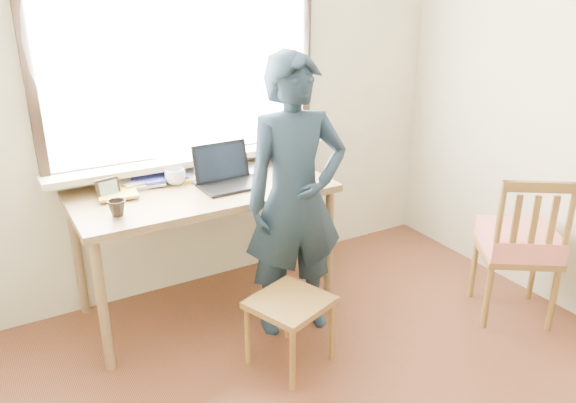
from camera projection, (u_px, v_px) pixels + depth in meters
room_shell at (394, 87)px, 2.07m from camera, size 3.52×4.02×2.61m
desk at (203, 201)px, 3.44m from camera, size 1.55×0.77×0.83m
laptop at (227, 176)px, 3.44m from camera, size 0.36×0.30×0.25m
mug_white at (175, 177)px, 3.45m from camera, size 0.18×0.18×0.10m
mug_dark at (117, 208)px, 2.99m from camera, size 0.13×0.13×0.09m
mouse at (280, 177)px, 3.55m from camera, size 0.09×0.06×0.03m
desk_clutter at (177, 177)px, 3.54m from camera, size 0.83×0.50×0.04m
book_a at (133, 183)px, 3.45m from camera, size 0.23×0.28×0.02m
book_b at (237, 168)px, 3.73m from camera, size 0.29×0.30×0.02m
picture_frame at (108, 189)px, 3.22m from camera, size 0.14×0.05×0.11m
work_chair at (290, 310)px, 3.04m from camera, size 0.50×0.49×0.40m
side_chair at (519, 243)px, 3.43m from camera, size 0.61×0.60×0.96m
person at (295, 199)px, 3.22m from camera, size 0.67×0.50×1.67m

